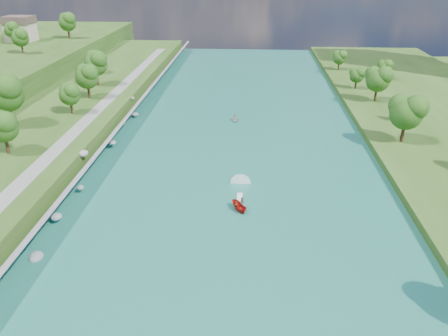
{
  "coord_description": "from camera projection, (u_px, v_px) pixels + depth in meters",
  "views": [
    {
      "loc": [
        3.07,
        -50.87,
        35.18
      ],
      "look_at": [
        -1.34,
        17.0,
        2.5
      ],
      "focal_mm": 35.0,
      "sensor_mm": 36.0,
      "label": 1
    }
  ],
  "objects": [
    {
      "name": "ground",
      "position": [
        226.0,
        237.0,
        61.17
      ],
      "size": [
        260.0,
        260.0,
        0.0
      ],
      "primitive_type": "plane",
      "color": "#2D5119",
      "rests_on": "ground"
    },
    {
      "name": "ridge_west",
      "position": [
        3.0,
        58.0,
        149.5
      ],
      "size": [
        60.0,
        120.0,
        9.0
      ],
      "primitive_type": "cube",
      "color": "#2D5119",
      "rests_on": "ground"
    },
    {
      "name": "riverside_path",
      "position": [
        55.0,
        151.0,
        79.52
      ],
      "size": [
        3.0,
        200.0,
        0.1
      ],
      "primitive_type": "cube",
      "color": "gray",
      "rests_on": "berm_west"
    },
    {
      "name": "river_water",
      "position": [
        232.0,
        173.0,
        79.14
      ],
      "size": [
        55.0,
        240.0,
        0.1
      ],
      "primitive_type": "cube",
      "color": "#1B6657",
      "rests_on": "ground"
    },
    {
      "name": "raft",
      "position": [
        235.0,
        119.0,
        104.49
      ],
      "size": [
        2.98,
        3.72,
        1.56
      ],
      "rotation": [
        0.0,
        0.0,
        0.2
      ],
      "color": "#95979D",
      "rests_on": "river_water"
    },
    {
      "name": "riprap_bank",
      "position": [
        90.0,
        163.0,
        78.91
      ],
      "size": [
        4.52,
        236.0,
        4.34
      ],
      "color": "slate",
      "rests_on": "ground"
    },
    {
      "name": "motorboat",
      "position": [
        239.0,
        200.0,
        69.08
      ],
      "size": [
        3.6,
        18.65,
        1.94
      ],
      "rotation": [
        0.0,
        0.0,
        3.7
      ],
      "color": "#B4130E",
      "rests_on": "river_water"
    },
    {
      "name": "trees_ridge",
      "position": [
        33.0,
        31.0,
        144.18
      ],
      "size": [
        22.88,
        42.67,
        10.74
      ],
      "color": "#2A5316",
      "rests_on": "ridge_west"
    }
  ]
}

